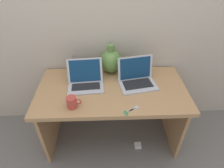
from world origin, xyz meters
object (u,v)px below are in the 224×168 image
object	(u,v)px
laptop_left	(85,79)
green_vase	(111,61)
pen_cup	(73,67)
laptop_right	(136,77)
scissors	(129,111)
power_brick	(138,145)
coffee_mug	(72,102)

from	to	relation	value
laptop_left	green_vase	bearing A→B (deg)	41.05
laptop_left	pen_cup	distance (m)	0.25
laptop_right	scissors	distance (m)	0.40
green_vase	scissors	bearing A→B (deg)	-78.25
green_vase	pen_cup	world-z (taller)	green_vase
pen_cup	scissors	xyz separation A→B (m)	(0.50, -0.58, -0.05)
pen_cup	power_brick	size ratio (longest dim) A/B	2.68
green_vase	coffee_mug	distance (m)	0.61
laptop_right	pen_cup	bearing A→B (deg)	161.77
laptop_left	laptop_right	distance (m)	0.47
scissors	coffee_mug	bearing A→B (deg)	171.10
laptop_right	pen_cup	world-z (taller)	laptop_right
laptop_left	power_brick	xyz separation A→B (m)	(0.52, -0.21, -0.75)
scissors	laptop_right	bearing A→B (deg)	73.84
green_vase	power_brick	bearing A→B (deg)	-56.92
coffee_mug	pen_cup	bearing A→B (deg)	96.31
laptop_right	scissors	world-z (taller)	laptop_right
green_vase	scissors	xyz separation A→B (m)	(0.12, -0.58, -0.12)
power_brick	scissors	bearing A→B (deg)	-134.17
laptop_left	laptop_right	bearing A→B (deg)	1.02
power_brick	laptop_left	bearing A→B (deg)	157.69
laptop_left	scissors	distance (m)	0.52
laptop_right	pen_cup	size ratio (longest dim) A/B	1.97
scissors	power_brick	size ratio (longest dim) A/B	1.98
power_brick	green_vase	bearing A→B (deg)	123.08
scissors	power_brick	distance (m)	0.73
laptop_left	laptop_right	size ratio (longest dim) A/B	0.91
pen_cup	scissors	distance (m)	0.77
laptop_left	scissors	bearing A→B (deg)	-45.65
green_vase	scissors	world-z (taller)	green_vase
laptop_right	power_brick	distance (m)	0.79
coffee_mug	power_brick	size ratio (longest dim) A/B	1.74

